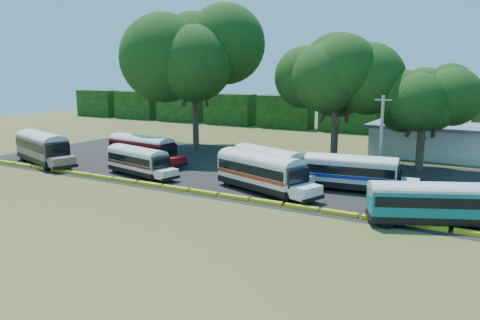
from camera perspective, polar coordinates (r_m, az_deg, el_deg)
The scene contains 16 objects.
ground at distance 40.37m, azimuth -7.02°, elevation -4.20°, with size 160.00×160.00×0.00m, color #3E4B19.
asphalt_strip at distance 49.76m, azimuth 2.18°, elevation -1.26°, with size 64.00×24.00×0.02m, color black.
curb at distance 41.11m, azimuth -6.19°, elevation -3.69°, with size 53.70×0.45×0.30m.
terminal_building at distance 61.99m, azimuth 24.38°, elevation 2.08°, with size 19.00×9.00×4.00m.
treeline_backdrop at distance 82.91m, azimuth 13.20°, elevation 5.39°, with size 130.00×4.00×6.00m.
bus_beige at distance 57.20m, azimuth -22.94°, elevation 1.58°, with size 11.33×5.96×3.63m.
bus_red at distance 53.66m, azimuth -11.77°, elevation 1.46°, with size 10.28×3.58×3.31m.
bus_cream_west at distance 47.97m, azimuth -12.27°, elevation 0.05°, with size 9.13×3.99×2.92m.
bus_cream_east at distance 44.98m, azimuth 3.66°, elevation -0.24°, with size 9.89×5.64×3.18m.
bus_white_red at distance 40.58m, azimuth 2.65°, elevation -1.22°, with size 10.72×5.86×3.44m.
bus_white_blue at distance 42.13m, azimuth 13.64°, elevation -1.27°, with size 9.92×3.57×3.19m.
bus_teal at distance 34.29m, azimuth 22.01°, elevation -4.63°, with size 9.28×5.83×3.02m.
tree_west at distance 62.15m, azimuth -5.58°, elevation 12.89°, with size 14.17×14.17×17.95m.
tree_center at distance 52.97m, azimuth 11.74°, elevation 10.79°, with size 10.67×10.67×14.56m.
tree_east at distance 52.16m, azimuth 21.52°, elevation 7.25°, with size 7.86×7.86×10.79m.
utility_pole at distance 45.94m, azimuth 16.81°, elevation 2.59°, with size 1.60×0.30×8.17m.
Camera 1 is at (23.45, -31.19, 10.37)m, focal length 35.00 mm.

